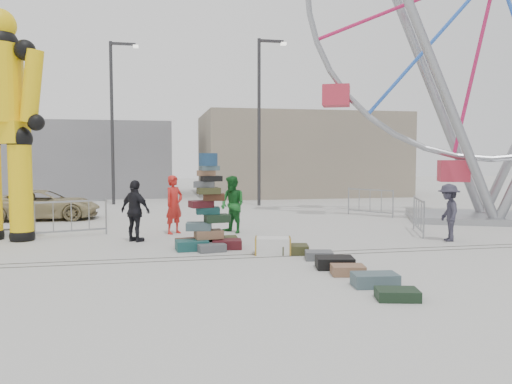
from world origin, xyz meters
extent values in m
plane|color=#9E9E99|center=(0.00, 0.00, 0.00)|extent=(90.00, 90.00, 0.00)
cube|color=#47443F|center=(0.00, 0.60, 0.00)|extent=(40.00, 0.04, 0.01)
cube|color=#47443F|center=(0.00, 1.00, 0.00)|extent=(40.00, 0.04, 0.01)
cube|color=gray|center=(7.00, 20.00, 2.50)|extent=(12.00, 8.00, 5.00)
cube|color=gray|center=(-6.00, 22.00, 2.20)|extent=(10.00, 8.00, 4.40)
cylinder|color=#2D2D30|center=(3.00, 13.00, 4.00)|extent=(0.16, 0.16, 8.00)
cube|color=#2D2D30|center=(3.60, 13.00, 7.90)|extent=(1.20, 0.15, 0.12)
cube|color=silver|center=(4.20, 13.00, 7.80)|extent=(0.25, 0.25, 0.12)
cylinder|color=#2D2D30|center=(-4.00, 15.00, 4.00)|extent=(0.16, 0.16, 8.00)
cube|color=#2D2D30|center=(-3.40, 15.00, 7.90)|extent=(1.20, 0.15, 0.12)
cube|color=silver|center=(-2.80, 15.00, 7.80)|extent=(0.25, 0.25, 0.12)
cube|color=#194C4B|center=(-1.06, 1.85, 0.13)|extent=(0.84, 0.61, 0.26)
cube|color=#4C141A|center=(-0.16, 1.88, 0.12)|extent=(0.80, 0.60, 0.24)
cube|color=#472516|center=(-1.07, 2.35, 0.11)|extent=(0.79, 0.63, 0.22)
cube|color=#3B3D1E|center=(-0.17, 2.38, 0.12)|extent=(0.74, 0.53, 0.24)
cube|color=#595C60|center=(-0.60, 1.57, 0.10)|extent=(0.75, 0.58, 0.20)
cube|color=black|center=(-0.63, 2.56, 0.11)|extent=(0.69, 0.50, 0.22)
cube|color=#8B6347|center=(-0.61, 2.02, 0.37)|extent=(0.75, 0.56, 0.22)
cube|color=#475F65|center=(-0.86, 2.04, 0.58)|extent=(0.70, 0.54, 0.20)
cube|color=black|center=(-0.39, 2.00, 0.78)|extent=(0.67, 0.51, 0.20)
cube|color=#194C4B|center=(-0.62, 2.17, 0.97)|extent=(0.61, 0.41, 0.18)
cube|color=#4C141A|center=(-0.79, 2.11, 1.15)|extent=(0.66, 0.54, 0.18)
cube|color=#472516|center=(-0.46, 2.07, 1.32)|extent=(0.59, 0.45, 0.18)
cube|color=#3B3D1E|center=(-0.61, 1.97, 1.49)|extent=(0.60, 0.45, 0.16)
cube|color=#595C60|center=(-0.71, 2.09, 1.65)|extent=(0.57, 0.45, 0.16)
cube|color=black|center=(-0.53, 2.02, 1.80)|extent=(0.55, 0.42, 0.14)
cube|color=#8B6347|center=(-0.66, 2.07, 1.94)|extent=(0.50, 0.35, 0.14)
cube|color=#475F65|center=(-0.58, 1.99, 2.07)|extent=(0.51, 0.39, 0.12)
cylinder|color=navy|center=(-0.61, 2.02, 2.29)|extent=(0.48, 0.48, 0.32)
sphere|color=black|center=(-5.64, 4.24, 0.13)|extent=(0.68, 0.68, 0.68)
cylinder|color=yellow|center=(-5.64, 4.24, 1.43)|extent=(0.62, 0.62, 2.86)
sphere|color=black|center=(-5.64, 4.24, 2.86)|extent=(0.71, 0.71, 0.71)
cube|color=yellow|center=(-6.09, 4.43, 3.04)|extent=(1.43, 1.13, 0.62)
cylinder|color=yellow|center=(-6.09, 4.43, 4.37)|extent=(1.16, 1.16, 2.14)
sphere|color=black|center=(-6.09, 4.43, 5.45)|extent=(0.98, 0.98, 0.98)
sphere|color=black|center=(-5.39, 4.14, 5.27)|extent=(0.57, 0.57, 0.57)
cylinder|color=yellow|center=(-5.22, 4.07, 4.29)|extent=(0.85, 0.71, 2.01)
sphere|color=black|center=(-5.14, 4.04, 3.30)|extent=(0.46, 0.46, 0.46)
cube|color=gray|center=(10.22, 5.64, 0.11)|extent=(6.60, 5.41, 0.23)
cylinder|color=gray|center=(8.13, 5.42, 4.57)|extent=(3.78, 1.89, 9.26)
cylinder|color=gray|center=(8.95, 7.31, 4.57)|extent=(3.78, 1.89, 9.26)
cube|color=#BD283D|center=(10.22, 5.64, 1.71)|extent=(1.35, 1.35, 0.80)
cube|color=silver|center=(0.83, 0.95, 0.20)|extent=(0.95, 0.68, 0.40)
cube|color=#3B3D1E|center=(1.35, 0.87, 0.11)|extent=(0.75, 0.66, 0.23)
cube|color=#595C60|center=(1.72, 0.11, 0.10)|extent=(0.70, 0.58, 0.20)
cube|color=black|center=(1.75, -0.83, 0.12)|extent=(0.87, 0.68, 0.25)
cube|color=#8B6347|center=(1.80, -1.45, 0.10)|extent=(0.73, 0.56, 0.20)
cube|color=#475F65|center=(1.95, -2.38, 0.12)|extent=(0.86, 0.56, 0.25)
cube|color=black|center=(1.95, -3.24, 0.09)|extent=(0.78, 0.61, 0.18)
imported|color=red|center=(-1.39, 4.71, 0.90)|extent=(0.77, 0.76, 1.80)
imported|color=#165B20|center=(0.40, 4.53, 0.89)|extent=(1.04, 1.09, 1.77)
imported|color=black|center=(-2.50, 3.45, 0.86)|extent=(1.03, 0.98, 1.72)
imported|color=#2A2836|center=(6.09, 1.83, 0.80)|extent=(0.90, 1.18, 1.61)
imported|color=tan|center=(-6.08, 9.24, 0.56)|extent=(4.04, 1.90, 1.12)
camera|label=1|loc=(-1.94, -10.69, 2.35)|focal=35.00mm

